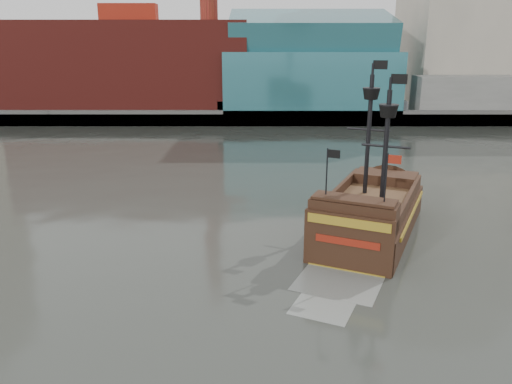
{
  "coord_description": "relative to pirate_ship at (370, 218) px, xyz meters",
  "views": [
    {
      "loc": [
        0.64,
        -21.2,
        13.76
      ],
      "look_at": [
        0.59,
        10.91,
        4.0
      ],
      "focal_mm": 35.0,
      "sensor_mm": 36.0,
      "label": 1
    }
  ],
  "objects": [
    {
      "name": "ground",
      "position": [
        -8.98,
        -13.39,
        -1.21
      ],
      "size": [
        400.0,
        400.0,
        0.0
      ],
      "primitive_type": "plane",
      "color": "#2C2E29",
      "rests_on": "ground"
    },
    {
      "name": "promenade_far",
      "position": [
        -8.98,
        78.61,
        -0.21
      ],
      "size": [
        220.0,
        60.0,
        2.0
      ],
      "primitive_type": "cube",
      "color": "slate",
      "rests_on": "ground"
    },
    {
      "name": "seawall",
      "position": [
        -8.98,
        49.11,
        0.09
      ],
      "size": [
        220.0,
        1.0,
        2.6
      ],
      "primitive_type": "cube",
      "color": "#4C4C49",
      "rests_on": "ground"
    },
    {
      "name": "pirate_ship",
      "position": [
        0.0,
        0.0,
        0.0
      ],
      "size": [
        12.1,
        18.44,
        13.35
      ],
      "rotation": [
        0.0,
        0.0,
        -0.42
      ],
      "color": "black",
      "rests_on": "ground"
    }
  ]
}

